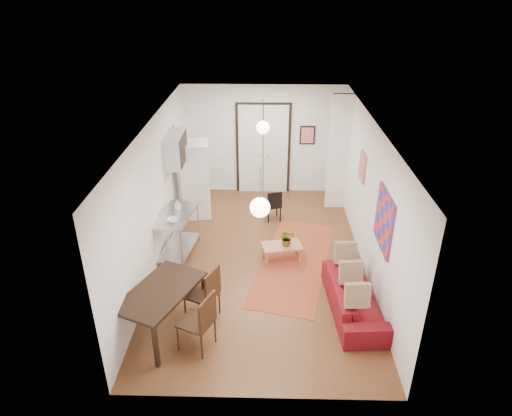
{
  "coord_description": "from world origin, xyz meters",
  "views": [
    {
      "loc": [
        0.09,
        -8.01,
        5.3
      ],
      "look_at": [
        -0.11,
        -0.06,
        1.25
      ],
      "focal_mm": 32.0,
      "sensor_mm": 36.0,
      "label": 1
    }
  ],
  "objects_px": {
    "dining_chair_near": "(202,285)",
    "dining_table": "(161,295)",
    "sofa": "(354,297)",
    "fridge": "(196,180)",
    "kitchen_counter": "(177,229)",
    "coffee_table": "(282,247)",
    "dining_chair_far": "(196,312)",
    "black_side_chair": "(273,201)"
  },
  "relations": [
    {
      "from": "coffee_table",
      "to": "dining_chair_near",
      "type": "height_order",
      "value": "dining_chair_near"
    },
    {
      "from": "kitchen_counter",
      "to": "fridge",
      "type": "distance_m",
      "value": 1.9
    },
    {
      "from": "sofa",
      "to": "dining_table",
      "type": "bearing_deg",
      "value": 96.3
    },
    {
      "from": "kitchen_counter",
      "to": "dining_table",
      "type": "height_order",
      "value": "kitchen_counter"
    },
    {
      "from": "coffee_table",
      "to": "sofa",
      "type": "bearing_deg",
      "value": -52.55
    },
    {
      "from": "fridge",
      "to": "dining_chair_near",
      "type": "relative_size",
      "value": 1.82
    },
    {
      "from": "dining_table",
      "to": "dining_chair_near",
      "type": "bearing_deg",
      "value": 37.15
    },
    {
      "from": "kitchen_counter",
      "to": "dining_chair_near",
      "type": "xyz_separation_m",
      "value": [
        0.76,
        -1.86,
        -0.04
      ]
    },
    {
      "from": "kitchen_counter",
      "to": "dining_chair_far",
      "type": "xyz_separation_m",
      "value": [
        0.76,
        -2.56,
        -0.04
      ]
    },
    {
      "from": "fridge",
      "to": "dining_chair_near",
      "type": "height_order",
      "value": "fridge"
    },
    {
      "from": "sofa",
      "to": "fridge",
      "type": "height_order",
      "value": "fridge"
    },
    {
      "from": "dining_table",
      "to": "black_side_chair",
      "type": "height_order",
      "value": "dining_table"
    },
    {
      "from": "kitchen_counter",
      "to": "fridge",
      "type": "relative_size",
      "value": 0.72
    },
    {
      "from": "dining_chair_far",
      "to": "black_side_chair",
      "type": "xyz_separation_m",
      "value": [
        1.24,
        4.29,
        -0.14
      ]
    },
    {
      "from": "black_side_chair",
      "to": "dining_table",
      "type": "bearing_deg",
      "value": 49.85
    },
    {
      "from": "dining_chair_near",
      "to": "dining_table",
      "type": "bearing_deg",
      "value": -28.96
    },
    {
      "from": "dining_chair_near",
      "to": "dining_chair_far",
      "type": "relative_size",
      "value": 1.0
    },
    {
      "from": "dining_chair_far",
      "to": "black_side_chair",
      "type": "bearing_deg",
      "value": -172.23
    },
    {
      "from": "kitchen_counter",
      "to": "dining_chair_near",
      "type": "distance_m",
      "value": 2.02
    },
    {
      "from": "sofa",
      "to": "kitchen_counter",
      "type": "bearing_deg",
      "value": 59.01
    },
    {
      "from": "dining_chair_near",
      "to": "dining_chair_far",
      "type": "distance_m",
      "value": 0.7
    },
    {
      "from": "kitchen_counter",
      "to": "dining_table",
      "type": "xyz_separation_m",
      "value": [
        0.16,
        -2.32,
        0.1
      ]
    },
    {
      "from": "dining_chair_far",
      "to": "fridge",
      "type": "bearing_deg",
      "value": -148.11
    },
    {
      "from": "sofa",
      "to": "coffee_table",
      "type": "height_order",
      "value": "sofa"
    },
    {
      "from": "dining_table",
      "to": "dining_chair_near",
      "type": "xyz_separation_m",
      "value": [
        0.6,
        0.45,
        -0.14
      ]
    },
    {
      "from": "sofa",
      "to": "fridge",
      "type": "xyz_separation_m",
      "value": [
        -3.26,
        3.6,
        0.64
      ]
    },
    {
      "from": "dining_table",
      "to": "sofa",
      "type": "bearing_deg",
      "value": 10.3
    },
    {
      "from": "black_side_chair",
      "to": "dining_chair_far",
      "type": "bearing_deg",
      "value": 58.2
    },
    {
      "from": "dining_chair_far",
      "to": "sofa",
      "type": "bearing_deg",
      "value": 131.45
    },
    {
      "from": "fridge",
      "to": "black_side_chair",
      "type": "distance_m",
      "value": 1.93
    },
    {
      "from": "coffee_table",
      "to": "dining_table",
      "type": "distance_m",
      "value": 3.0
    },
    {
      "from": "sofa",
      "to": "dining_table",
      "type": "distance_m",
      "value": 3.32
    },
    {
      "from": "fridge",
      "to": "sofa",
      "type": "bearing_deg",
      "value": -55.89
    },
    {
      "from": "kitchen_counter",
      "to": "dining_chair_near",
      "type": "relative_size",
      "value": 1.31
    },
    {
      "from": "kitchen_counter",
      "to": "fridge",
      "type": "bearing_deg",
      "value": 93.65
    },
    {
      "from": "dining_table",
      "to": "dining_chair_far",
      "type": "relative_size",
      "value": 1.67
    },
    {
      "from": "sofa",
      "to": "black_side_chair",
      "type": "xyz_separation_m",
      "value": [
        -1.39,
        3.45,
        0.16
      ]
    },
    {
      "from": "dining_table",
      "to": "dining_chair_far",
      "type": "distance_m",
      "value": 0.66
    },
    {
      "from": "dining_chair_near",
      "to": "kitchen_counter",
      "type": "bearing_deg",
      "value": -133.79
    },
    {
      "from": "coffee_table",
      "to": "dining_chair_far",
      "type": "bearing_deg",
      "value": -120.21
    },
    {
      "from": "coffee_table",
      "to": "dining_chair_near",
      "type": "relative_size",
      "value": 0.85
    },
    {
      "from": "black_side_chair",
      "to": "sofa",
      "type": "bearing_deg",
      "value": 96.32
    }
  ]
}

